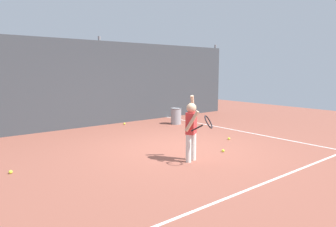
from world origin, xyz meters
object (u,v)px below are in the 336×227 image
at_px(tennis_ball_1, 11,172).
at_px(tennis_ball_2, 229,139).
at_px(tennis_ball_3, 223,151).
at_px(tennis_player, 192,127).
at_px(ball_hopper, 176,116).
at_px(tennis_ball_0, 124,124).

bearing_deg(tennis_ball_1, tennis_ball_2, -7.71).
distance_m(tennis_ball_2, tennis_ball_3, 1.29).
bearing_deg(tennis_ball_3, tennis_ball_2, 34.18).
relative_size(tennis_ball_1, tennis_ball_2, 1.00).
bearing_deg(tennis_player, tennis_ball_1, 120.75).
relative_size(ball_hopper, tennis_ball_2, 8.52).
distance_m(tennis_ball_1, tennis_ball_3, 4.37).
bearing_deg(ball_hopper, tennis_ball_0, 145.38).
distance_m(ball_hopper, tennis_ball_3, 3.81).
distance_m(tennis_player, tennis_ball_0, 4.74).
xyz_separation_m(tennis_ball_0, tennis_ball_3, (-0.06, -4.49, 0.00)).
xyz_separation_m(tennis_player, tennis_ball_0, (1.11, 4.56, -0.69)).
bearing_deg(tennis_ball_3, tennis_player, -176.44).
distance_m(ball_hopper, tennis_ball_2, 2.80).
bearing_deg(tennis_ball_3, tennis_ball_0, 89.24).
relative_size(tennis_ball_2, tennis_ball_3, 1.00).
distance_m(tennis_player, ball_hopper, 4.40).
relative_size(tennis_player, tennis_ball_0, 20.46).
distance_m(tennis_player, tennis_ball_1, 3.50).
xyz_separation_m(tennis_ball_1, tennis_ball_2, (5.20, -0.70, 0.00)).
relative_size(tennis_ball_0, tennis_ball_2, 1.00).
relative_size(tennis_ball_0, tennis_ball_1, 1.00).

